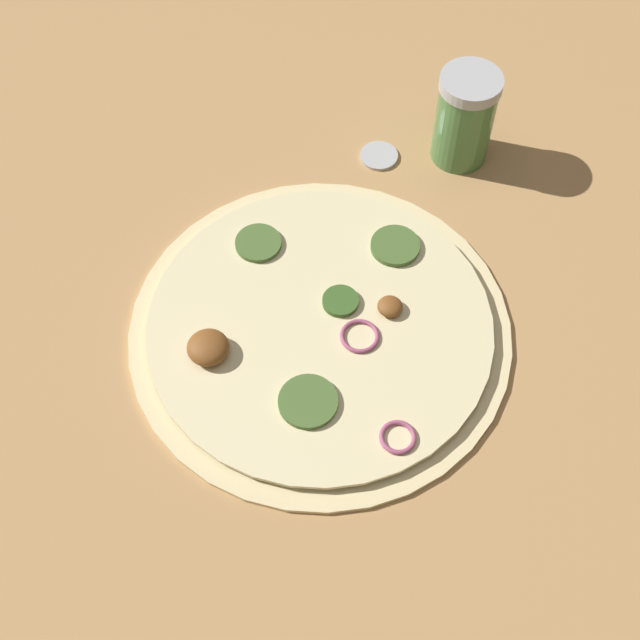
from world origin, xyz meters
name	(u,v)px	position (x,y,z in m)	size (l,w,h in m)	color
ground_plane	(320,332)	(0.00, 0.00, 0.00)	(3.00, 3.00, 0.00)	tan
pizza	(319,328)	(0.00, 0.00, 0.01)	(0.34, 0.34, 0.03)	beige
spice_jar	(465,117)	(-0.19, -0.17, 0.05)	(0.06, 0.06, 0.10)	#4C7F42
loose_cap	(379,155)	(-0.11, -0.19, 0.00)	(0.04, 0.04, 0.01)	#B2B2B7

